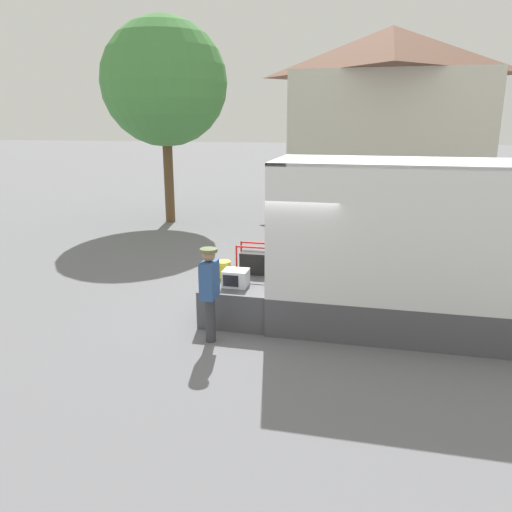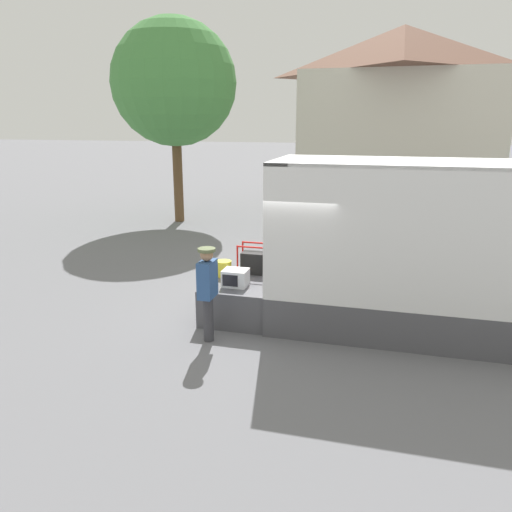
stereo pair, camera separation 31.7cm
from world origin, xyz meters
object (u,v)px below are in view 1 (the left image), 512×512
object	(u,v)px
microwave	(236,278)
orange_bucket	(223,269)
portable_generator	(255,262)
box_truck	(496,287)
worker_person	(209,285)
street_tree	(164,83)

from	to	relation	value
microwave	orange_bucket	distance (m)	0.68
portable_generator	orange_bucket	world-z (taller)	portable_generator
portable_generator	microwave	bearing A→B (deg)	-100.64
box_truck	worker_person	bearing A→B (deg)	-163.45
microwave	orange_bucket	size ratio (longest dim) A/B	1.47
worker_person	orange_bucket	bearing A→B (deg)	98.23
microwave	orange_bucket	bearing A→B (deg)	128.20
box_truck	microwave	xyz separation A→B (m)	(-4.74, -0.46, -0.03)
box_truck	portable_generator	world-z (taller)	box_truck
portable_generator	street_tree	distance (m)	10.59
box_truck	portable_generator	size ratio (longest dim) A/B	9.95
orange_bucket	box_truck	bearing A→B (deg)	-0.80
orange_bucket	street_tree	distance (m)	10.63
portable_generator	orange_bucket	xyz separation A→B (m)	(-0.59, -0.36, -0.07)
portable_generator	worker_person	world-z (taller)	worker_person
portable_generator	street_tree	world-z (taller)	street_tree
orange_bucket	street_tree	world-z (taller)	street_tree
orange_bucket	worker_person	size ratio (longest dim) A/B	0.19
portable_generator	street_tree	bearing A→B (deg)	122.96
box_truck	street_tree	xyz separation A→B (m)	(-9.86, 8.60, 4.21)
box_truck	street_tree	size ratio (longest dim) A/B	0.93
box_truck	orange_bucket	distance (m)	5.16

